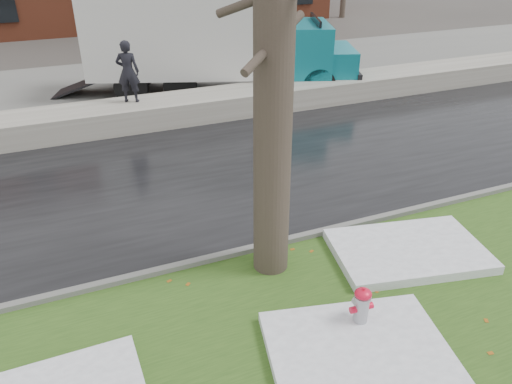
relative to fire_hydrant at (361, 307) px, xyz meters
name	(u,v)px	position (x,y,z in m)	size (l,w,h in m)	color
ground	(274,283)	(-0.74, 1.56, -0.46)	(120.00, 120.00, 0.00)	#47423D
verge	(307,328)	(-0.74, 0.31, -0.44)	(60.00, 4.50, 0.04)	#264517
road	(199,177)	(-0.74, 6.06, -0.45)	(60.00, 7.00, 0.03)	black
parking_lot	(135,87)	(-0.74, 14.56, -0.45)	(60.00, 9.00, 0.03)	slate
curb	(252,249)	(-0.74, 2.56, -0.39)	(60.00, 0.15, 0.14)	slate
snowbank	(159,112)	(-0.74, 10.26, -0.09)	(60.00, 1.60, 0.75)	#A19D93
fire_hydrant	(361,307)	(0.00, 0.00, 0.00)	(0.38, 0.33, 0.79)	#9A9BA2
tree	(274,48)	(-0.61, 2.01, 3.52)	(1.42, 1.61, 7.83)	#504339
box_truck	(204,40)	(1.58, 12.74, 1.48)	(10.93, 5.55, 3.67)	black
worker	(128,72)	(-1.54, 10.45, 1.22)	(0.68, 0.44, 1.86)	black
snow_patch_near	(359,353)	(-0.33, -0.51, -0.34)	(2.60, 2.00, 0.16)	white
snow_patch_side	(408,251)	(1.94, 1.30, -0.33)	(2.80, 1.80, 0.18)	white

